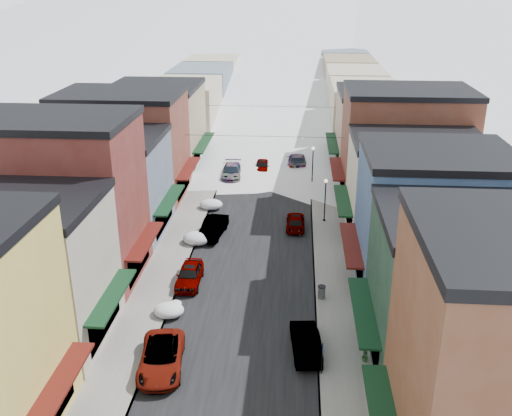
% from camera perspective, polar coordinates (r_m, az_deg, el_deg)
% --- Properties ---
extents(road, '(10.00, 160.00, 0.01)m').
position_cam_1_polar(road, '(80.03, 1.64, 6.51)').
color(road, black).
rests_on(road, ground).
extents(sidewalk_left, '(3.20, 160.00, 0.15)m').
position_cam_1_polar(sidewalk_left, '(80.57, -3.08, 6.65)').
color(sidewalk_left, gray).
rests_on(sidewalk_left, ground).
extents(sidewalk_right, '(3.20, 160.00, 0.15)m').
position_cam_1_polar(sidewalk_right, '(80.00, 6.40, 6.43)').
color(sidewalk_right, gray).
rests_on(sidewalk_right, ground).
extents(curb_left, '(0.10, 160.00, 0.15)m').
position_cam_1_polar(curb_left, '(80.39, -1.98, 6.63)').
color(curb_left, slate).
rests_on(curb_left, ground).
extents(curb_right, '(0.10, 160.00, 0.15)m').
position_cam_1_polar(curb_right, '(79.96, 5.28, 6.47)').
color(curb_right, slate).
rests_on(curb_right, ground).
extents(bldg_l_cream, '(11.30, 8.20, 9.50)m').
position_cam_1_polar(bldg_l_cream, '(37.73, -22.55, -5.79)').
color(bldg_l_cream, '#B5A691').
rests_on(bldg_l_cream, ground).
extents(bldg_l_brick_near, '(12.30, 8.20, 12.50)m').
position_cam_1_polar(bldg_l_brick_near, '(43.94, -19.00, 0.74)').
color(bldg_l_brick_near, maroon).
rests_on(bldg_l_brick_near, ground).
extents(bldg_l_grayblue, '(11.30, 9.20, 9.00)m').
position_cam_1_polar(bldg_l_grayblue, '(51.78, -14.75, 2.32)').
color(bldg_l_grayblue, slate).
rests_on(bldg_l_grayblue, ground).
extents(bldg_l_brick_far, '(13.30, 9.20, 11.00)m').
position_cam_1_polar(bldg_l_brick_far, '(59.95, -13.10, 6.12)').
color(bldg_l_brick_far, brown).
rests_on(bldg_l_brick_far, ground).
extents(bldg_l_tan, '(11.30, 11.20, 10.00)m').
position_cam_1_polar(bldg_l_tan, '(69.12, -9.90, 8.00)').
color(bldg_l_tan, tan).
rests_on(bldg_l_tan, ground).
extents(bldg_r_green, '(11.30, 9.20, 9.50)m').
position_cam_1_polar(bldg_r_green, '(34.82, 20.13, -7.80)').
color(bldg_r_green, '#1C3A29').
rests_on(bldg_r_green, ground).
extents(bldg_r_blue, '(11.30, 9.20, 10.50)m').
position_cam_1_polar(bldg_r_blue, '(42.44, 17.20, -1.23)').
color(bldg_r_blue, '#3B5986').
rests_on(bldg_r_blue, ground).
extents(bldg_r_cream, '(12.30, 9.20, 9.00)m').
position_cam_1_polar(bldg_r_cream, '(51.01, 15.60, 1.94)').
color(bldg_r_cream, beige).
rests_on(bldg_r_cream, ground).
extents(bldg_r_brick_far, '(13.30, 9.20, 11.50)m').
position_cam_1_polar(bldg_r_brick_far, '(59.17, 14.64, 6.03)').
color(bldg_r_brick_far, brown).
rests_on(bldg_r_brick_far, ground).
extents(bldg_r_tan, '(11.30, 11.20, 9.50)m').
position_cam_1_polar(bldg_r_tan, '(68.81, 12.37, 7.54)').
color(bldg_r_tan, '#A3806B').
rests_on(bldg_r_tan, ground).
extents(distant_blocks, '(34.00, 55.00, 8.00)m').
position_cam_1_polar(distant_blocks, '(101.62, 2.30, 12.12)').
color(distant_blocks, gray).
rests_on(distant_blocks, ground).
extents(overhead_cables, '(16.40, 15.04, 0.04)m').
position_cam_1_polar(overhead_cables, '(66.41, 1.18, 8.82)').
color(overhead_cables, black).
rests_on(overhead_cables, ground).
extents(car_white_suv, '(3.09, 5.59, 1.48)m').
position_cam_1_polar(car_white_suv, '(34.76, -9.46, -14.55)').
color(car_white_suv, silver).
rests_on(car_white_suv, ground).
extents(car_silver_sedan, '(1.81, 4.40, 1.49)m').
position_cam_1_polar(car_silver_sedan, '(43.09, -6.67, -6.64)').
color(car_silver_sedan, '#9B9DA2').
rests_on(car_silver_sedan, ground).
extents(car_dark_hatch, '(2.31, 4.97, 1.58)m').
position_cam_1_polar(car_dark_hatch, '(50.66, -4.31, -1.96)').
color(car_dark_hatch, black).
rests_on(car_dark_hatch, ground).
extents(car_silver_wagon, '(2.48, 5.57, 1.59)m').
position_cam_1_polar(car_silver_wagon, '(65.23, -2.45, 3.62)').
color(car_silver_wagon, '#95979C').
rests_on(car_silver_wagon, ground).
extents(car_green_sedan, '(2.06, 4.72, 1.51)m').
position_cam_1_polar(car_green_sedan, '(35.73, 4.98, -13.15)').
color(car_green_sedan, black).
rests_on(car_green_sedan, ground).
extents(car_gray_suv, '(1.69, 4.19, 1.43)m').
position_cam_1_polar(car_gray_suv, '(52.18, 3.97, -1.30)').
color(car_gray_suv, gray).
rests_on(car_gray_suv, ground).
extents(car_black_sedan, '(2.62, 6.01, 1.72)m').
position_cam_1_polar(car_black_sedan, '(69.25, 4.12, 4.74)').
color(car_black_sedan, black).
rests_on(car_black_sedan, ground).
extents(car_lane_silver, '(1.80, 4.36, 1.48)m').
position_cam_1_polar(car_lane_silver, '(67.43, 0.61, 4.21)').
color(car_lane_silver, gray).
rests_on(car_lane_silver, ground).
extents(car_lane_white, '(2.83, 6.10, 1.69)m').
position_cam_1_polar(car_lane_white, '(92.74, 2.42, 9.18)').
color(car_lane_white, white).
rests_on(car_lane_white, ground).
extents(parking_sign, '(0.06, 0.28, 2.08)m').
position_cam_1_polar(parking_sign, '(33.62, 6.63, -14.48)').
color(parking_sign, black).
rests_on(parking_sign, sidewalk_right).
extents(trash_can, '(0.57, 0.57, 0.96)m').
position_cam_1_polar(trash_can, '(41.07, 6.57, -8.34)').
color(trash_can, '#5B5E60').
rests_on(trash_can, sidewalk_right).
extents(streetlamp_near, '(0.34, 0.34, 4.12)m').
position_cam_1_polar(streetlamp_near, '(53.01, 6.95, 1.33)').
color(streetlamp_near, black).
rests_on(streetlamp_near, sidewalk_right).
extents(streetlamp_far, '(0.37, 0.37, 4.39)m').
position_cam_1_polar(streetlamp_far, '(62.23, 5.70, 4.68)').
color(streetlamp_far, black).
rests_on(streetlamp_far, sidewalk_right).
extents(planter_far, '(0.53, 0.53, 0.67)m').
position_cam_1_polar(planter_far, '(35.45, 10.82, -14.35)').
color(planter_far, '#2C5A29').
rests_on(planter_far, sidewalk_right).
extents(snow_pile_near, '(2.07, 2.47, 0.87)m').
position_cam_1_polar(snow_pile_near, '(39.67, -8.66, -10.02)').
color(snow_pile_near, white).
rests_on(snow_pile_near, ground).
extents(snow_pile_mid, '(2.46, 2.71, 1.04)m').
position_cam_1_polar(snow_pile_mid, '(49.48, -5.84, -2.99)').
color(snow_pile_mid, white).
rests_on(snow_pile_mid, ground).
extents(snow_pile_far, '(2.27, 2.60, 0.96)m').
position_cam_1_polar(snow_pile_far, '(56.78, -4.48, 0.38)').
color(snow_pile_far, white).
rests_on(snow_pile_far, ground).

